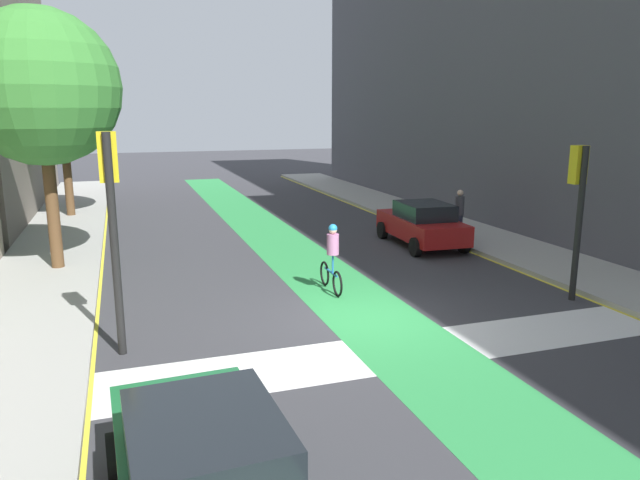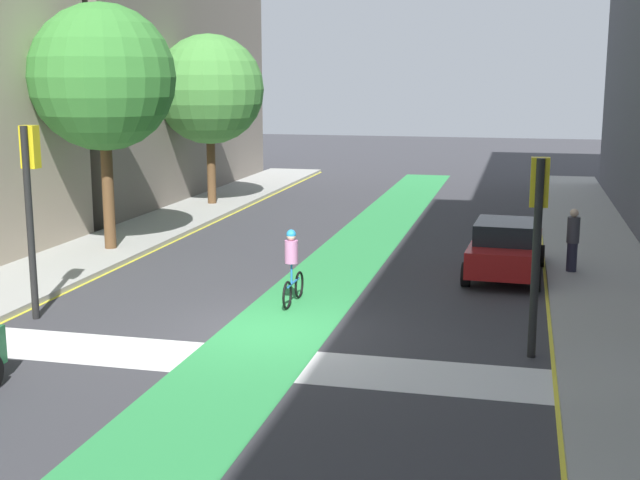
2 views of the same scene
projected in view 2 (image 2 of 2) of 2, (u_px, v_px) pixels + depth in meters
The scene contains 13 objects.
ground_plane at pixel (268, 331), 18.24m from camera, with size 120.00×120.00×0.00m, color #38383D.
bike_lane_paint at pixel (275, 331), 18.19m from camera, with size 2.40×60.00×0.01m, color #2D8C47.
crosswalk_band at pixel (238, 361), 16.33m from camera, with size 12.00×1.80×0.01m, color silver.
curb_stripe_left at pixel (22, 313), 19.61m from camera, with size 0.16×60.00×0.01m, color yellow.
sidewalk_right at pixel (633, 354), 16.50m from camera, with size 3.00×60.00×0.15m, color #9E9E99.
curb_stripe_right at pixel (554, 352), 16.86m from camera, with size 0.16×60.00×0.01m, color yellow.
traffic_signal_near_right at pixel (538, 218), 16.15m from camera, with size 0.35×0.52×3.91m.
traffic_signal_near_left at pixel (30, 185), 18.70m from camera, with size 0.35×0.52×4.37m.
car_red_right_far at pixel (506, 248), 23.04m from camera, with size 2.19×4.28×1.57m.
cyclist_in_lane at pixel (292, 265), 20.18m from camera, with size 0.32×1.73×1.86m.
pedestrian_sidewalk_right_a at pixel (573, 239), 22.99m from camera, with size 0.34×0.34×1.74m.
street_tree_near at pixel (103, 78), 25.28m from camera, with size 4.42×4.42×7.45m.
street_tree_far at pixel (209, 90), 34.62m from camera, with size 4.50×4.50×6.99m.
Camera 2 is at (5.20, -16.76, 5.44)m, focal length 47.24 mm.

